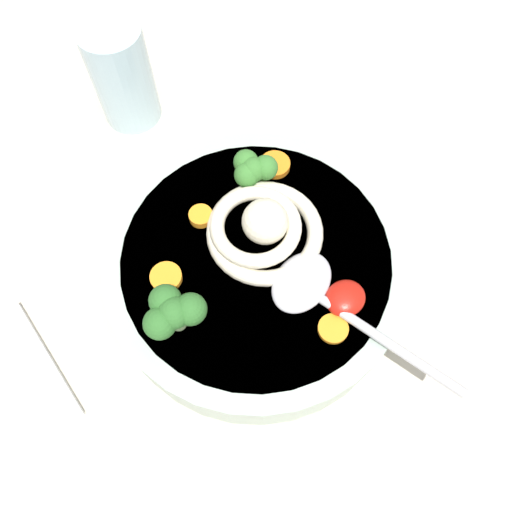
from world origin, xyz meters
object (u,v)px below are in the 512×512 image
object	(u,v)px
drinking_glass	(122,75)
soup_spoon	(316,291)
noodle_pile	(262,228)
soup_bowl	(256,269)

from	to	relation	value
drinking_glass	soup_spoon	bearing A→B (deg)	91.62
noodle_pile	soup_spoon	world-z (taller)	noodle_pile
soup_bowl	soup_spoon	bearing A→B (deg)	107.72
noodle_pile	soup_spoon	size ratio (longest dim) A/B	0.64
noodle_pile	soup_spoon	distance (cm)	7.07
noodle_pile	drinking_glass	size ratio (longest dim) A/B	0.99
noodle_pile	drinking_glass	bearing A→B (deg)	-88.47
soup_bowl	noodle_pile	world-z (taller)	noodle_pile
soup_bowl	soup_spoon	xyz separation A→B (cm)	(-1.84, 5.76, 3.51)
soup_bowl	noodle_pile	distance (cm)	4.60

